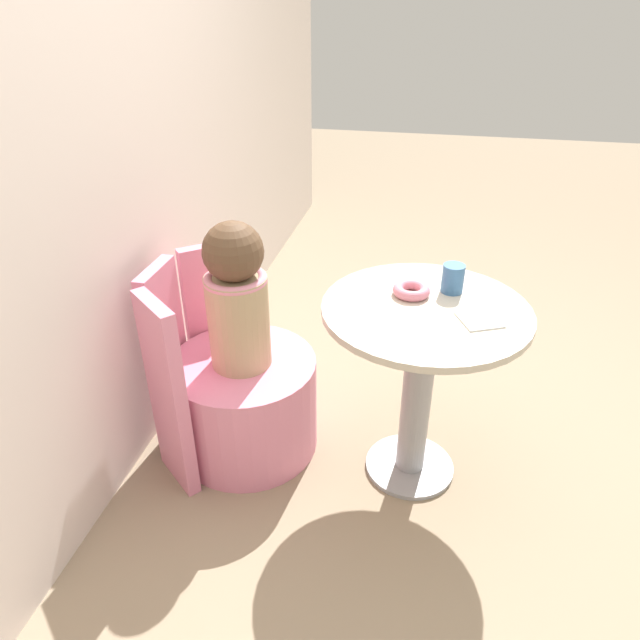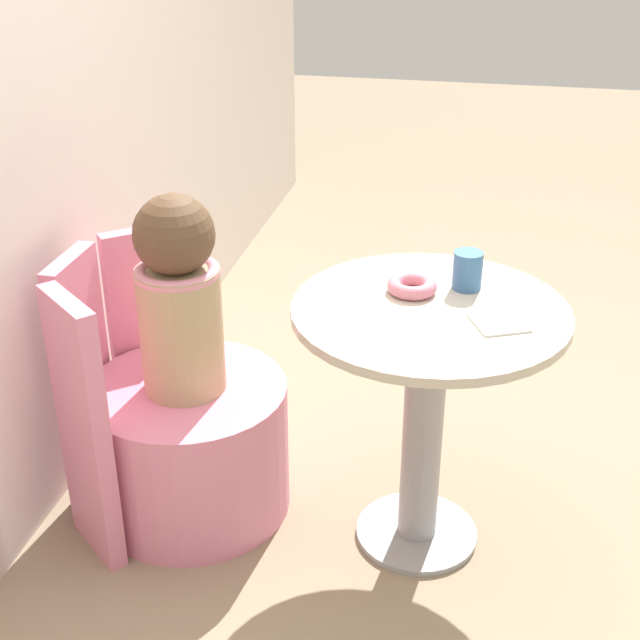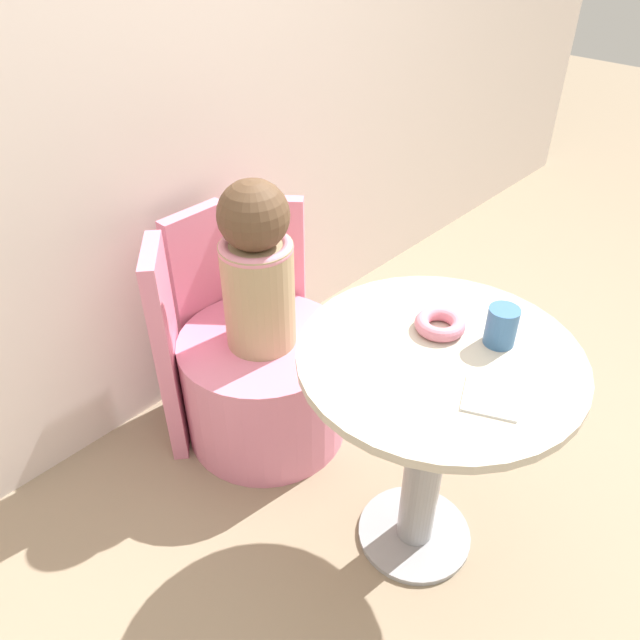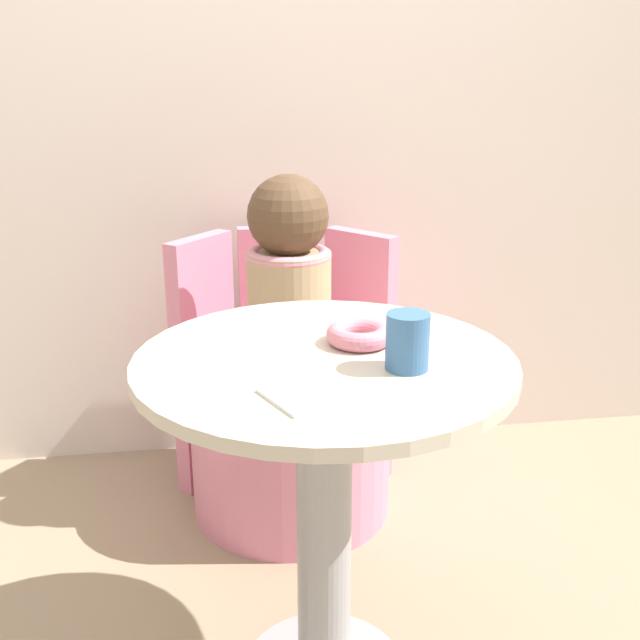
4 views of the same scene
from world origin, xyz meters
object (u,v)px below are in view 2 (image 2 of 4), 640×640
(round_table, at_px, (426,378))
(donut, at_px, (412,286))
(child_figure, at_px, (179,296))
(cup, at_px, (468,270))
(tub_chair, at_px, (191,446))

(round_table, height_order, donut, donut)
(child_figure, bearing_deg, round_table, -90.71)
(donut, relative_size, cup, 1.27)
(donut, xyz_separation_m, cup, (0.06, -0.13, 0.03))
(tub_chair, relative_size, child_figure, 1.01)
(tub_chair, relative_size, cup, 5.64)
(child_figure, bearing_deg, cup, -80.57)
(tub_chair, xyz_separation_m, cup, (0.12, -0.74, 0.57))
(round_table, xyz_separation_m, child_figure, (0.01, 0.66, 0.16))
(cup, bearing_deg, round_table, 148.95)
(child_figure, bearing_deg, tub_chair, 180.00)
(round_table, height_order, child_figure, child_figure)
(tub_chair, distance_m, cup, 0.94)
(child_figure, distance_m, cup, 0.76)
(tub_chair, bearing_deg, child_figure, 0.00)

